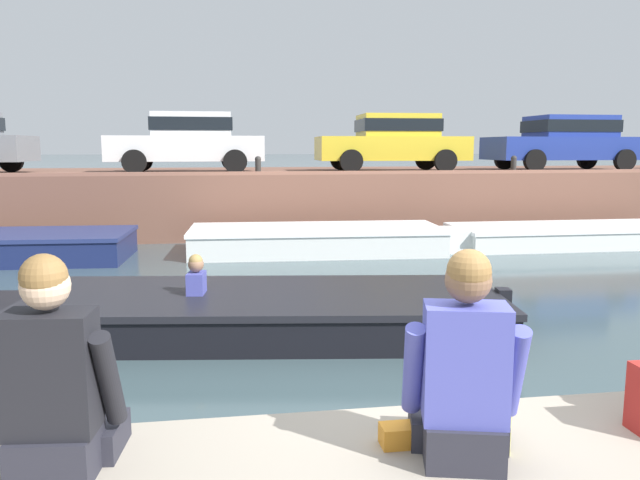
% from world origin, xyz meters
% --- Properties ---
extents(ground_plane, '(400.00, 400.00, 0.00)m').
position_xyz_m(ground_plane, '(0.00, 5.88, 0.00)').
color(ground_plane, '#3D5156').
extents(far_quay_wall, '(60.00, 6.00, 1.59)m').
position_xyz_m(far_quay_wall, '(0.00, 14.76, 0.80)').
color(far_quay_wall, brown).
rests_on(far_quay_wall, ground).
extents(far_wall_coping, '(60.00, 0.24, 0.08)m').
position_xyz_m(far_wall_coping, '(0.00, 11.88, 1.63)').
color(far_wall_coping, '#925F4C').
rests_on(far_wall_coping, far_quay_wall).
extents(boat_moored_central_white, '(6.46, 2.34, 0.55)m').
position_xyz_m(boat_moored_central_white, '(1.14, 9.99, 0.28)').
color(boat_moored_central_white, white).
rests_on(boat_moored_central_white, ground).
extents(boat_moored_east_white, '(6.93, 2.00, 0.47)m').
position_xyz_m(boat_moored_east_white, '(6.72, 10.05, 0.24)').
color(boat_moored_east_white, white).
rests_on(boat_moored_east_white, ground).
extents(motorboat_passing, '(6.96, 2.85, 0.97)m').
position_xyz_m(motorboat_passing, '(-0.86, 4.36, 0.24)').
color(motorboat_passing, black).
rests_on(motorboat_passing, ground).
extents(car_left_inner_white, '(4.00, 2.04, 1.54)m').
position_xyz_m(car_left_inner_white, '(-1.96, 13.71, 2.44)').
color(car_left_inner_white, white).
rests_on(car_left_inner_white, far_quay_wall).
extents(car_centre_yellow, '(4.12, 2.12, 1.54)m').
position_xyz_m(car_centre_yellow, '(3.58, 13.71, 2.44)').
color(car_centre_yellow, yellow).
rests_on(car_centre_yellow, far_quay_wall).
extents(car_right_inner_blue, '(4.36, 2.02, 1.54)m').
position_xyz_m(car_right_inner_blue, '(8.68, 13.71, 2.44)').
color(car_right_inner_blue, '#233893').
rests_on(car_right_inner_blue, far_quay_wall).
extents(mooring_bollard_mid, '(0.15, 0.15, 0.45)m').
position_xyz_m(mooring_bollard_mid, '(-0.24, 12.01, 1.83)').
color(mooring_bollard_mid, '#2D2B28').
rests_on(mooring_bollard_mid, far_quay_wall).
extents(mooring_bollard_east, '(0.15, 0.15, 0.45)m').
position_xyz_m(mooring_bollard_east, '(6.30, 12.01, 1.83)').
color(mooring_bollard_east, '#2D2B28').
rests_on(mooring_bollard_east, far_quay_wall).
extents(person_seated_left, '(0.56, 0.56, 0.96)m').
position_xyz_m(person_seated_left, '(-1.79, -0.44, 1.23)').
color(person_seated_left, '#282833').
rests_on(person_seated_left, near_quay).
extents(person_seated_right, '(0.58, 0.60, 0.96)m').
position_xyz_m(person_seated_right, '(-0.04, -0.59, 1.23)').
color(person_seated_right, '#282833').
rests_on(person_seated_right, near_quay).
extents(bottle_drink, '(0.06, 0.06, 0.20)m').
position_xyz_m(bottle_drink, '(0.17, -0.59, 0.95)').
color(bottle_drink, '#CCC64C').
rests_on(bottle_drink, near_quay).
extents(snack_bag, '(0.18, 0.12, 0.10)m').
position_xyz_m(snack_bag, '(-0.28, -0.44, 0.91)').
color(snack_bag, orange).
rests_on(snack_bag, near_quay).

